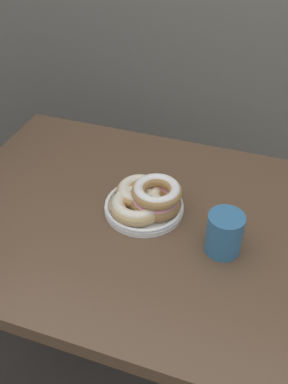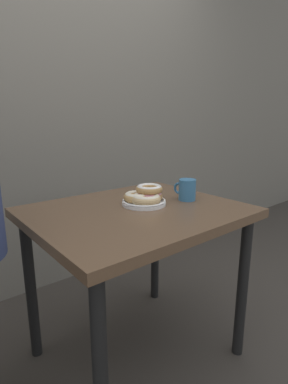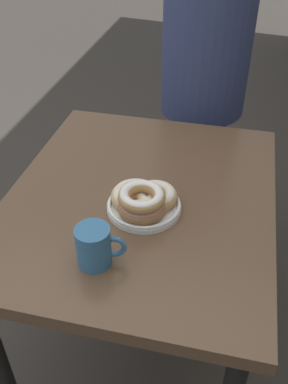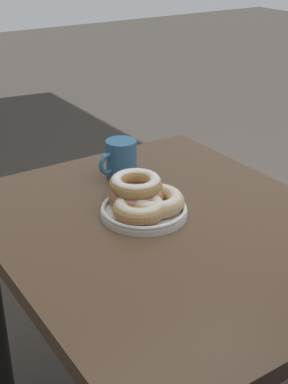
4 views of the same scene
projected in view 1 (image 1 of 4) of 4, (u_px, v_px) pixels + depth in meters
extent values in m
cube|color=brown|center=(118.00, 216.00, 1.10)|extent=(0.90, 0.75, 0.04)
cylinder|color=black|center=(59.00, 214.00, 1.67)|extent=(0.05, 0.05, 0.72)
cylinder|color=black|center=(261.00, 264.00, 1.47)|extent=(0.05, 0.05, 0.72)
cylinder|color=white|center=(144.00, 208.00, 1.09)|extent=(0.20, 0.20, 0.01)
torus|color=white|center=(144.00, 205.00, 1.08)|extent=(0.20, 0.20, 0.01)
torus|color=#9E7042|center=(156.00, 202.00, 1.06)|extent=(0.16, 0.16, 0.04)
torus|color=pink|center=(156.00, 200.00, 1.06)|extent=(0.15, 0.15, 0.03)
torus|color=tan|center=(140.00, 192.00, 1.10)|extent=(0.16, 0.16, 0.04)
torus|color=silver|center=(140.00, 190.00, 1.09)|extent=(0.15, 0.15, 0.03)
torus|color=#D6B27A|center=(137.00, 206.00, 1.05)|extent=(0.18, 0.18, 0.04)
torus|color=silver|center=(137.00, 204.00, 1.05)|extent=(0.16, 0.16, 0.03)
torus|color=#B2844C|center=(157.00, 192.00, 1.04)|extent=(0.13, 0.13, 0.03)
torus|color=white|center=(157.00, 190.00, 1.04)|extent=(0.12, 0.12, 0.03)
cylinder|color=teal|center=(224.00, 233.00, 0.96)|extent=(0.08, 0.08, 0.10)
cylinder|color=#382114|center=(227.00, 219.00, 0.93)|extent=(0.07, 0.07, 0.00)
torus|color=teal|center=(224.00, 219.00, 0.99)|extent=(0.02, 0.06, 0.06)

